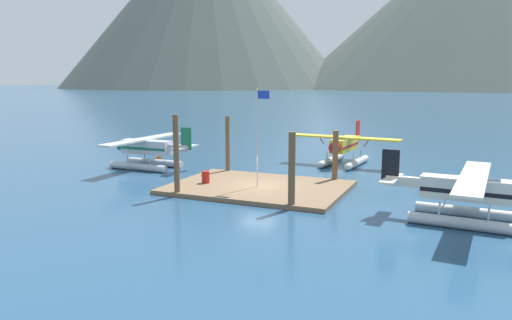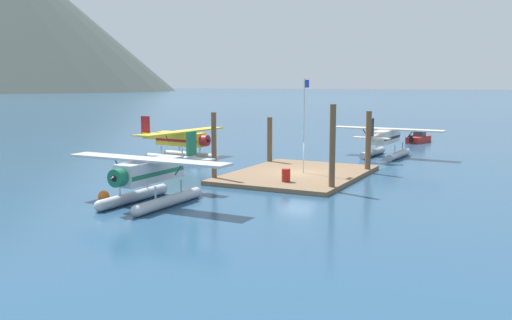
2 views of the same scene
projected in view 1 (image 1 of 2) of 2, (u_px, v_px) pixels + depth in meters
ground_plane at (258, 189)px, 34.98m from camera, size 1200.00×1200.00×0.00m
dock_platform at (258, 187)px, 34.96m from camera, size 12.43×8.97×0.30m
piling_near_left at (176, 156)px, 32.47m from camera, size 0.39×0.39×5.55m
piling_near_right at (292, 171)px, 29.25m from camera, size 0.43×0.43×4.76m
piling_far_left at (228, 145)px, 40.36m from camera, size 0.36×0.36×4.87m
piling_far_right at (335, 157)px, 36.88m from camera, size 0.43×0.43×4.04m
flagpole at (259, 127)px, 33.76m from camera, size 0.95×0.10×6.97m
fuel_drum at (206, 177)px, 35.68m from camera, size 0.62×0.62×0.88m
mooring_buoy at (159, 159)px, 46.17m from camera, size 0.67×0.67×0.67m
mountain_ridge_west_peak at (206, 1)px, 491.12m from camera, size 291.51×291.51×173.71m
seaplane_silver_port_fwd at (146, 151)px, 43.12m from camera, size 7.98×10.41×3.84m
seaplane_cream_stbd_aft at (467, 195)px, 26.44m from camera, size 7.97×10.47×3.84m
seaplane_yellow_bow_right at (344, 148)px, 44.83m from camera, size 10.48×7.97×3.84m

